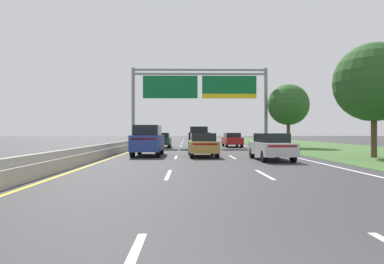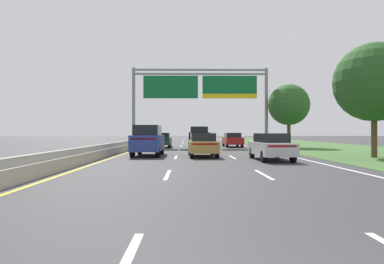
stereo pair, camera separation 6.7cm
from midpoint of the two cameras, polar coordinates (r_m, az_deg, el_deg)
ground_plane at (r=37.42m, az=0.97°, el=-2.54°), size 220.00×220.00×0.00m
lane_striping at (r=36.96m, az=0.99°, el=-2.57°), size 11.96×106.00×0.01m
grass_verge_right at (r=40.32m, az=21.21°, el=-2.35°), size 14.00×110.00×0.02m
median_barrier_concrete at (r=37.79m, az=-9.09°, el=-1.98°), size 0.60×110.00×0.85m
overhead_sign_gantry at (r=37.20m, az=1.45°, el=7.08°), size 15.06×0.42×8.76m
pickup_truck_black at (r=33.12m, az=1.30°, el=-1.01°), size 2.09×5.43×2.20m
car_red_right_lane_sedan at (r=37.37m, az=6.96°, el=-1.29°), size 1.91×4.44×1.57m
car_gold_centre_lane_sedan at (r=22.47m, az=1.91°, el=-2.12°), size 1.93×4.45×1.57m
car_silver_right_lane_sedan at (r=20.06m, az=13.38°, el=-2.37°), size 1.91×4.44×1.57m
car_darkgreen_left_lane_sedan at (r=35.82m, az=-5.03°, el=-1.35°), size 1.82×4.40×1.57m
car_blue_left_lane_suv at (r=23.35m, az=-7.41°, el=-1.35°), size 1.92×4.71×2.11m
roadside_tree_near at (r=24.60m, az=28.66°, el=7.43°), size 5.03×5.03×7.35m
roadside_tree_mid at (r=37.49m, az=16.20°, el=4.47°), size 4.39×4.39×6.79m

